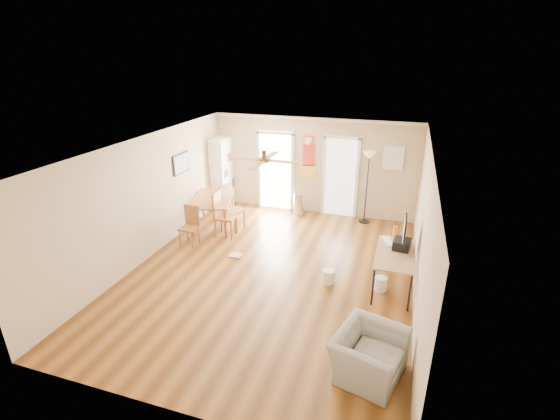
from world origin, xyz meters
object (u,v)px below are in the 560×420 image
(wastebasket_b, at_px, (380,284))
(computer_desk, at_px, (393,271))
(dining_chair_right_b, at_px, (226,215))
(dining_chair_right_a, at_px, (233,208))
(bookshelf, at_px, (223,172))
(dining_chair_near, at_px, (189,226))
(trash_can, at_px, (299,204))
(torchiere_lamp, at_px, (367,188))
(printer, at_px, (402,244))
(armchair, at_px, (369,354))
(wastebasket_a, at_px, (329,276))
(dining_table, at_px, (213,212))

(wastebasket_b, bearing_deg, computer_desk, 35.11)
(dining_chair_right_b, bearing_deg, dining_chair_right_a, -5.18)
(dining_chair_right_a, height_order, wastebasket_b, dining_chair_right_a)
(bookshelf, xyz_separation_m, dining_chair_right_a, (0.93, -1.48, -0.43))
(dining_chair_near, height_order, trash_can, dining_chair_near)
(dining_chair_near, relative_size, trash_can, 1.46)
(dining_chair_near, height_order, torchiere_lamp, torchiere_lamp)
(computer_desk, height_order, printer, printer)
(dining_chair_right_a, relative_size, torchiere_lamp, 0.59)
(bookshelf, bearing_deg, dining_chair_near, -101.81)
(trash_can, distance_m, torchiere_lamp, 1.87)
(armchair, bearing_deg, torchiere_lamp, 22.67)
(dining_chair_near, distance_m, computer_desk, 4.60)
(bookshelf, height_order, wastebasket_a, bookshelf)
(bookshelf, relative_size, printer, 5.63)
(printer, xyz_separation_m, wastebasket_b, (-0.30, -0.35, -0.70))
(torchiere_lamp, height_order, computer_desk, torchiere_lamp)
(dining_table, bearing_deg, bookshelf, 104.80)
(dining_chair_right_a, xyz_separation_m, computer_desk, (3.95, -1.54, -0.18))
(bookshelf, distance_m, dining_chair_right_b, 2.15)
(dining_chair_right_b, distance_m, wastebasket_a, 3.10)
(bookshelf, height_order, computer_desk, bookshelf)
(dining_chair_right_a, relative_size, dining_chair_near, 1.24)
(bookshelf, relative_size, dining_table, 1.29)
(dining_chair_right_b, bearing_deg, wastebasket_a, -120.62)
(dining_chair_right_b, xyz_separation_m, trash_can, (1.32, 1.82, -0.24))
(torchiere_lamp, bearing_deg, dining_chair_near, -145.68)
(dining_chair_right_a, height_order, trash_can, dining_chair_right_a)
(dining_table, height_order, dining_chair_right_b, dining_chair_right_b)
(dining_chair_near, bearing_deg, wastebasket_b, -5.66)
(trash_can, height_order, armchair, armchair)
(dining_chair_near, distance_m, torchiere_lamp, 4.51)
(dining_chair_right_a, height_order, torchiere_lamp, torchiere_lamp)
(dining_table, distance_m, dining_chair_right_b, 0.72)
(dining_table, distance_m, torchiere_lamp, 3.94)
(trash_can, xyz_separation_m, wastebasket_a, (1.46, -3.14, -0.17))
(printer, distance_m, wastebasket_b, 0.84)
(printer, bearing_deg, dining_chair_near, -175.08)
(dining_chair_right_b, bearing_deg, printer, -108.02)
(dining_table, bearing_deg, dining_chair_right_b, -38.42)
(bookshelf, bearing_deg, wastebasket_a, -59.65)
(dining_chair_right_b, xyz_separation_m, armchair, (3.75, -3.45, -0.23))
(torchiere_lamp, bearing_deg, dining_chair_right_a, -154.76)
(dining_table, xyz_separation_m, torchiere_lamp, (3.63, 1.43, 0.56))
(dining_chair_right_b, bearing_deg, armchair, -137.78)
(trash_can, distance_m, computer_desk, 3.96)
(wastebasket_a, relative_size, armchair, 0.27)
(dining_chair_right_a, bearing_deg, dining_table, 98.57)
(bookshelf, relative_size, dining_chair_right_a, 1.77)
(wastebasket_a, bearing_deg, dining_chair_right_a, 148.05)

